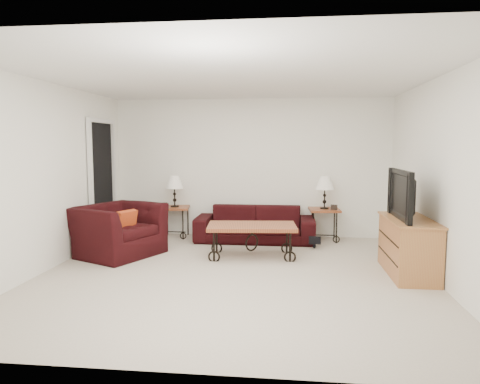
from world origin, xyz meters
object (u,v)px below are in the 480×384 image
Objects in this scene: tv_stand at (408,247)px; lamp_right at (325,193)px; television at (409,194)px; backpack at (314,237)px; side_table_right at (324,225)px; armchair at (118,230)px; sofa at (255,224)px; side_table_left at (175,222)px; coffee_table at (252,241)px; lamp_left at (175,191)px.

lamp_right is at bearing 115.31° from tv_stand.
backpack is (-1.09, 1.32, -0.85)m from television.
side_table_right is 1.00× the size of lamp_right.
armchair is at bearing 172.31° from tv_stand.
sofa reaches higher than side_table_left.
sofa is 2.75m from tv_stand.
armchair is (-3.19, -1.39, -0.46)m from lamp_right.
armchair reaches higher than side_table_left.
television reaches higher than side_table_right.
tv_stand is (4.11, -0.55, -0.02)m from armchair.
side_table_left is 2.55m from backpack.
television is (3.57, -1.94, 0.76)m from side_table_left.
lamp_right is 1.82m from coffee_table.
armchair reaches higher than backpack.
backpack is at bearing -107.64° from lamp_right.
backpack is (0.96, 0.65, -0.06)m from coffee_table.
television is at bearing 180.00° from tv_stand.
lamp_right is 1.50× the size of backpack.
television is (0.90, -1.94, 0.76)m from side_table_right.
sofa is at bearing -130.05° from television.
coffee_table is at bearing -132.41° from lamp_right.
television reaches higher than armchair.
lamp_left is at bearing 173.02° from sofa.
side_table_left is 1.48× the size of backpack.
tv_stand is at bearing -28.43° from side_table_left.
tv_stand is (0.92, -1.94, -0.48)m from lamp_right.
television reaches higher than sofa.
lamp_left is at bearing 139.89° from coffee_table.
lamp_left is 0.99× the size of lamp_right.
television is 2.90× the size of backpack.
lamp_left is at bearing 4.95° from armchair.
coffee_table is 2.04m from armchair.
television is (4.08, -0.55, 0.66)m from armchair.
side_table_right is at bearing 86.02° from backpack.
armchair reaches higher than tv_stand.
lamp_left reaches higher than tv_stand.
television reaches higher than lamp_left.
sofa is at bearing -33.29° from armchair.
television is at bearing -28.56° from lamp_left.
backpack is (2.47, -0.62, -0.09)m from side_table_left.
tv_stand is 3.23× the size of backpack.
side_table_right is 2.27m from television.
side_table_left is 2.73m from lamp_right.
side_table_left is 1.48m from armchair.
tv_stand is 0.68m from television.
lamp_left is 2.06m from coffee_table.
television reaches higher than backpack.
television is at bearing -65.18° from side_table_right.
lamp_left is (0.00, 0.00, 0.56)m from side_table_left.
lamp_right is at bearing 86.02° from backpack.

